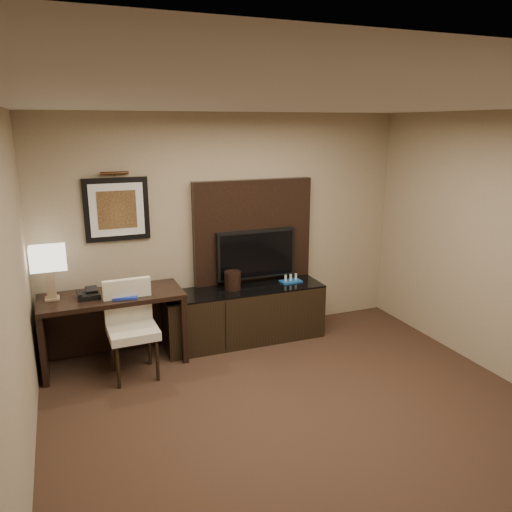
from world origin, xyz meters
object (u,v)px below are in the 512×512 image
desk_chair (133,330)px  desk_phone (89,293)px  tv (256,254)px  table_lamp (50,275)px  minibar_tray (291,278)px  desk (114,329)px  ice_bucket (233,280)px  credenza (244,314)px

desk_chair → desk_phone: desk_chair is taller
tv → desk_chair: size_ratio=0.98×
table_lamp → minibar_tray: 2.76m
desk → table_lamp: bearing=171.9°
desk_phone → ice_bucket: bearing=0.5°
table_lamp → tv: bearing=4.1°
credenza → minibar_tray: minibar_tray is taller
desk → desk_chair: bearing=-68.7°
desk_phone → ice_bucket: (1.62, 0.10, -0.08)m
ice_bucket → minibar_tray: 0.76m
desk_chair → ice_bucket: bearing=18.0°
ice_bucket → table_lamp: bearing=-180.0°
desk → credenza: bearing=0.8°
minibar_tray → desk_chair: bearing=-167.6°
desk_phone → minibar_tray: (2.38, 0.09, -0.14)m
ice_bucket → minibar_tray: (0.76, -0.01, -0.06)m
desk_phone → tv: bearing=4.6°
tv → table_lamp: (-2.34, -0.17, 0.05)m
desk → desk_chair: desk_chair is taller
desk_phone → table_lamp: bearing=161.6°
desk_chair → minibar_tray: (2.00, 0.44, 0.20)m
tv → credenza: bearing=-140.4°
desk_chair → ice_bucket: desk_chair is taller
desk_chair → table_lamp: table_lamp is taller
table_lamp → minibar_tray: table_lamp is taller
desk → minibar_tray: size_ratio=5.77×
minibar_tray → tv: bearing=156.4°
credenza → desk_chair: 1.45m
credenza → ice_bucket: (-0.13, 0.02, 0.44)m
tv → table_lamp: bearing=-175.9°
credenza → ice_bucket: size_ratio=8.85×
table_lamp → minibar_tray: size_ratio=2.06×
credenza → ice_bucket: ice_bucket is taller
desk → tv: 1.88m
credenza → table_lamp: bearing=180.0°
desk_phone → desk_chair: bearing=-45.2°
tv → table_lamp: 2.35m
table_lamp → ice_bucket: 2.00m
ice_bucket → minibar_tray: bearing=-0.5°
credenza → desk_chair: (-1.37, -0.42, 0.18)m
credenza → tv: size_ratio=1.93×
table_lamp → desk_chair: bearing=-31.0°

